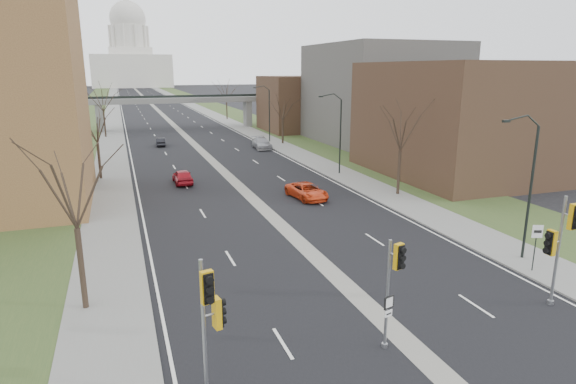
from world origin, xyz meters
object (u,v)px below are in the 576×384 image
signal_pole_left (210,310)px  car_left_near (183,176)px  signal_pole_median (394,276)px  car_left_far (161,142)px  speed_limit_sign (536,239)px  car_right_mid (262,143)px  signal_pole_right (561,237)px  car_right_near (307,191)px

signal_pole_left → car_left_near: signal_pole_left is taller
signal_pole_median → car_left_far: (-4.03, 59.24, -2.70)m
speed_limit_sign → car_right_mid: (-2.14, 47.50, -1.20)m
signal_pole_left → speed_limit_sign: 19.79m
signal_pole_median → speed_limit_sign: 12.59m
car_left_far → speed_limit_sign: bearing=109.1°
car_left_far → car_right_mid: 15.64m
signal_pole_left → signal_pole_right: bearing=-7.8°
signal_pole_left → signal_pole_right: signal_pole_right is taller
car_left_near → car_left_far: 26.15m
signal_pole_median → car_left_far: signal_pole_median is taller
speed_limit_sign → signal_pole_median: bearing=-138.4°
signal_pole_median → signal_pole_right: bearing=-12.0°
speed_limit_sign → car_left_near: speed_limit_sign is taller
signal_pole_median → speed_limit_sign: (11.81, 4.18, -1.32)m
speed_limit_sign → car_right_near: size_ratio=0.55×
signal_pole_left → signal_pole_right: 16.83m
car_right_near → car_right_mid: (4.05, 28.17, 0.09)m
signal_pole_right → car_right_near: size_ratio=1.11×
car_left_near → car_left_far: (0.08, 26.15, -0.12)m
signal_pole_right → car_left_far: bearing=101.8°
signal_pole_left → car_left_far: size_ratio=1.39×
car_left_near → car_right_mid: size_ratio=0.80×
car_left_far → car_right_mid: (13.69, -7.56, 0.17)m
signal_pole_left → car_right_mid: signal_pole_left is taller
speed_limit_sign → car_left_far: 57.31m
car_left_far → car_right_near: size_ratio=0.75×
signal_pole_left → speed_limit_sign: signal_pole_left is taller
speed_limit_sign → car_left_near: (-15.92, 28.90, -1.26)m
car_left_near → car_right_near: bearing=135.0°
signal_pole_median → speed_limit_sign: bearing=3.4°
signal_pole_right → car_left_far: signal_pole_right is taller
signal_pole_median → signal_pole_right: size_ratio=0.86×
signal_pole_median → car_right_mid: (9.66, 51.68, -2.53)m
car_left_near → signal_pole_right: bearing=112.2°
signal_pole_median → signal_pole_left: bearing=167.4°
speed_limit_sign → signal_pole_left: bearing=-144.4°
speed_limit_sign → car_right_near: (-6.20, 19.33, -1.30)m
signal_pole_median → car_left_near: size_ratio=1.10×
car_left_near → car_right_near: car_left_near is taller
car_right_near → signal_pole_median: bearing=-111.0°
speed_limit_sign → signal_pole_right: bearing=-102.2°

